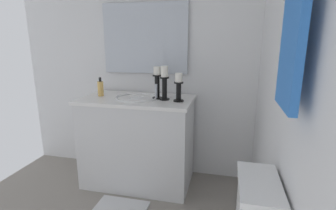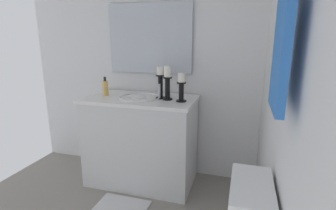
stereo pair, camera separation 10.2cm
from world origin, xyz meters
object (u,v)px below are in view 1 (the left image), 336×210
candle_holder_short (165,82)px  soap_bottle (101,88)px  vanity_cabinet (138,141)px  mirror (145,39)px  candle_holder_mid (157,82)px  candle_holder_tall (179,87)px  towel_near_vanity (292,47)px  sink_basin (137,102)px

candle_holder_short → soap_bottle: 0.65m
vanity_cabinet → soap_bottle: soap_bottle is taller
candle_holder_short → soap_bottle: bearing=-91.9°
mirror → candle_holder_mid: mirror is taller
candle_holder_tall → towel_near_vanity: (1.12, 0.64, 0.36)m
mirror → candle_holder_mid: (0.26, 0.19, -0.38)m
candle_holder_short → candle_holder_mid: 0.09m
vanity_cabinet → candle_holder_tall: size_ratio=4.22×
sink_basin → soap_bottle: bearing=-91.6°
sink_basin → candle_holder_mid: 0.27m
candle_holder_short → towel_near_vanity: bearing=33.8°
candle_holder_short → soap_bottle: candle_holder_short is taller
towel_near_vanity → candle_holder_tall: bearing=-150.4°
sink_basin → candle_holder_mid: candle_holder_mid is taller
mirror → soap_bottle: (0.27, -0.37, -0.46)m
mirror → soap_bottle: mirror is taller
sink_basin → candle_holder_tall: bearing=83.7°
candle_holder_tall → candle_holder_mid: 0.23m
candle_holder_short → mirror: bearing=-136.9°
soap_bottle → sink_basin: bearing=88.4°
mirror → vanity_cabinet: bearing=-0.0°
candle_holder_tall → soap_bottle: size_ratio=1.39×
candle_holder_short → towel_near_vanity: size_ratio=0.66×
candle_holder_tall → candle_holder_mid: size_ratio=0.85×
vanity_cabinet → candle_holder_short: bearing=87.6°
mirror → soap_bottle: bearing=-53.7°
vanity_cabinet → sink_basin: 0.39m
sink_basin → towel_near_vanity: towel_near_vanity is taller
towel_near_vanity → soap_bottle: bearing=-129.8°
vanity_cabinet → soap_bottle: size_ratio=5.86×
vanity_cabinet → candle_holder_tall: (0.04, 0.41, 0.56)m
soap_bottle → towel_near_vanity: (1.17, 1.41, 0.42)m
vanity_cabinet → sink_basin: bearing=90.0°
candle_holder_short → candle_holder_mid: bearing=-114.9°
soap_bottle → towel_near_vanity: bearing=50.2°
candle_holder_mid → soap_bottle: bearing=-88.5°
vanity_cabinet → towel_near_vanity: towel_near_vanity is taller
candle_holder_short → towel_near_vanity: (1.15, 0.77, 0.33)m
candle_holder_short → candle_holder_mid: candle_holder_short is taller
towel_near_vanity → candle_holder_short: bearing=-146.2°
sink_basin → mirror: bearing=-179.8°
sink_basin → candle_holder_tall: candle_holder_tall is taller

